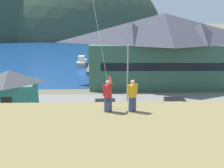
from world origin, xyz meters
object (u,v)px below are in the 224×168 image
object	(u,v)px
harbor_lodge	(163,47)
parked_car_back_row_left	(202,132)
moored_boat_wharfside	(82,62)
parked_car_lone_by_shed	(174,106)
parked_car_corner_spot	(65,135)
parked_car_front_row_silver	(131,133)
wharf_dock	(96,66)
moored_boat_outer_mooring	(115,67)
person_companion	(133,95)
parking_light_pole	(128,71)
storage_shed_near_lot	(11,91)
parked_car_front_row_red	(106,108)
person_kite_flyer	(108,95)

from	to	relation	value
harbor_lodge	parked_car_back_row_left	bearing A→B (deg)	-92.53
moored_boat_wharfside	parked_car_lone_by_shed	xyz separation A→B (m)	(12.40, -29.61, 0.34)
parked_car_corner_spot	parked_car_front_row_silver	size ratio (longest dim) A/B	1.01
wharf_dock	moored_boat_outer_mooring	distance (m)	4.74
person_companion	parked_car_back_row_left	bearing A→B (deg)	46.18
moored_boat_wharfside	parked_car_lone_by_shed	size ratio (longest dim) A/B	1.33
person_companion	wharf_dock	bearing A→B (deg)	94.46
parked_car_lone_by_shed	person_companion	distance (m)	15.79
parked_car_back_row_left	parking_light_pole	distance (m)	11.81
storage_shed_near_lot	parking_light_pole	size ratio (longest dim) A/B	0.86
moored_boat_wharfside	parked_car_front_row_silver	world-z (taller)	moored_boat_wharfside
moored_boat_wharfside	parking_light_pole	size ratio (longest dim) A/B	0.79
parked_car_front_row_red	parked_car_back_row_left	size ratio (longest dim) A/B	1.02
parked_car_corner_spot	parking_light_pole	bearing A→B (deg)	59.45
parked_car_lone_by_shed	parked_car_corner_spot	bearing A→B (deg)	-148.10
person_companion	moored_boat_outer_mooring	bearing A→B (deg)	89.25
wharf_dock	parked_car_corner_spot	xyz separation A→B (m)	(-1.56, -34.15, 0.71)
parked_car_front_row_red	harbor_lodge	bearing A→B (deg)	58.03
storage_shed_near_lot	parked_car_front_row_red	bearing A→B (deg)	-11.12
moored_boat_wharfside	moored_boat_outer_mooring	distance (m)	8.58
moored_boat_wharfside	person_companion	world-z (taller)	person_companion
storage_shed_near_lot	wharf_dock	xyz separation A→B (m)	(8.77, 25.80, -2.15)
parked_car_front_row_red	wharf_dock	bearing A→B (deg)	93.85
moored_boat_outer_mooring	parked_car_front_row_silver	xyz separation A→B (m)	(0.23, -31.03, 0.34)
moored_boat_outer_mooring	person_kite_flyer	xyz separation A→B (m)	(-1.79, -38.03, 5.91)
storage_shed_near_lot	parked_car_front_row_red	distance (m)	10.94
parked_car_front_row_silver	person_kite_flyer	size ratio (longest dim) A/B	2.32
storage_shed_near_lot	person_companion	distance (m)	19.77
harbor_lodge	parked_car_back_row_left	size ratio (longest dim) A/B	5.69
moored_boat_outer_mooring	harbor_lodge	bearing A→B (deg)	-56.02
harbor_lodge	parking_light_pole	xyz separation A→B (m)	(-6.40, -10.47, -1.59)
moored_boat_wharfside	wharf_dock	bearing A→B (deg)	-33.70
harbor_lodge	parked_car_front_row_silver	world-z (taller)	harbor_lodge
parked_car_lone_by_shed	parked_car_front_row_silver	size ratio (longest dim) A/B	0.99
wharf_dock	parked_car_front_row_silver	bearing A→B (deg)	-83.42
moored_boat_wharfside	parked_car_lone_by_shed	world-z (taller)	moored_boat_wharfside
moored_boat_outer_mooring	parked_car_front_row_silver	world-z (taller)	moored_boat_outer_mooring
wharf_dock	moored_boat_wharfside	distance (m)	3.88
parked_car_front_row_silver	person_companion	world-z (taller)	person_companion
parked_car_back_row_left	person_kite_flyer	world-z (taller)	person_kite_flyer
moored_boat_wharfside	harbor_lodge	bearing A→B (deg)	-48.15
harbor_lodge	person_companion	world-z (taller)	harbor_lodge
storage_shed_near_lot	wharf_dock	size ratio (longest dim) A/B	0.41
wharf_dock	parked_car_lone_by_shed	world-z (taller)	parked_car_lone_by_shed
parked_car_corner_spot	person_companion	xyz separation A→B (m)	(4.75, -6.83, 5.55)
parked_car_front_row_silver	parking_light_pole	world-z (taller)	parking_light_pole
wharf_dock	parked_car_front_row_red	world-z (taller)	parked_car_front_row_red
wharf_dock	moored_boat_outer_mooring	xyz separation A→B (m)	(3.69, -2.95, 0.37)
wharf_dock	parked_car_front_row_red	xyz separation A→B (m)	(1.88, -27.89, 0.71)
moored_boat_wharfside	parked_car_front_row_red	xyz separation A→B (m)	(5.09, -30.03, 0.34)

